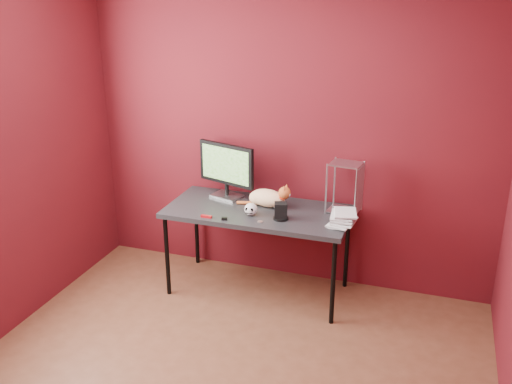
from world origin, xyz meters
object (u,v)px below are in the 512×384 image
(monitor, at_px, (226,168))
(cat, at_px, (268,198))
(skull_mug, at_px, (251,209))
(book_stack, at_px, (336,152))
(desk, at_px, (258,215))
(speaker, at_px, (281,212))

(monitor, relative_size, cat, 1.15)
(skull_mug, height_order, book_stack, book_stack)
(book_stack, bearing_deg, cat, 164.30)
(desk, distance_m, cat, 0.16)
(monitor, xyz_separation_m, book_stack, (0.97, -0.25, 0.30))
(cat, relative_size, skull_mug, 4.46)
(desk, relative_size, book_stack, 1.32)
(book_stack, bearing_deg, monitor, 165.36)
(monitor, xyz_separation_m, speaker, (0.58, -0.32, -0.20))
(desk, distance_m, skull_mug, 0.17)
(speaker, height_order, book_stack, book_stack)
(book_stack, bearing_deg, desk, 173.53)
(desk, relative_size, monitor, 2.81)
(monitor, height_order, speaker, monitor)
(desk, bearing_deg, speaker, -30.63)
(cat, bearing_deg, speaker, -42.48)
(cat, bearing_deg, skull_mug, -97.95)
(monitor, bearing_deg, skull_mug, -27.15)
(desk, xyz_separation_m, speaker, (0.23, -0.14, 0.11))
(desk, distance_m, book_stack, 0.88)
(speaker, bearing_deg, cat, 110.55)
(skull_mug, bearing_deg, desk, 81.22)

